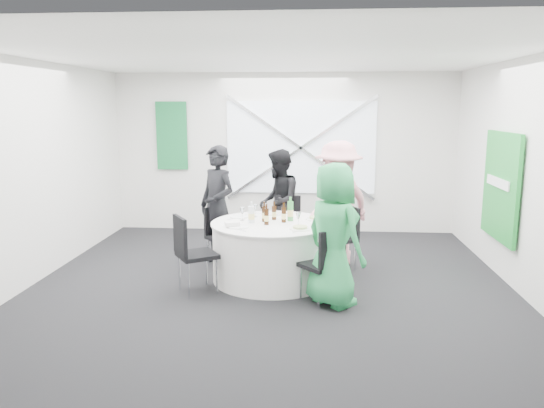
# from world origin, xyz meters

# --- Properties ---
(floor) EXTENTS (6.00, 6.00, 0.00)m
(floor) POSITION_xyz_m (0.00, 0.00, 0.00)
(floor) COLOR black
(floor) RESTS_ON ground
(ceiling) EXTENTS (6.00, 6.00, 0.00)m
(ceiling) POSITION_xyz_m (0.00, 0.00, 2.80)
(ceiling) COLOR white
(ceiling) RESTS_ON wall_back
(wall_back) EXTENTS (6.00, 0.00, 6.00)m
(wall_back) POSITION_xyz_m (0.00, 3.00, 1.40)
(wall_back) COLOR silver
(wall_back) RESTS_ON floor
(wall_front) EXTENTS (6.00, 0.00, 6.00)m
(wall_front) POSITION_xyz_m (0.00, -3.00, 1.40)
(wall_front) COLOR silver
(wall_front) RESTS_ON floor
(wall_left) EXTENTS (0.00, 6.00, 6.00)m
(wall_left) POSITION_xyz_m (-3.00, 0.00, 1.40)
(wall_left) COLOR silver
(wall_left) RESTS_ON floor
(wall_right) EXTENTS (0.00, 6.00, 6.00)m
(wall_right) POSITION_xyz_m (3.00, 0.00, 1.40)
(wall_right) COLOR silver
(wall_right) RESTS_ON floor
(window_panel) EXTENTS (2.60, 0.03, 1.60)m
(window_panel) POSITION_xyz_m (0.30, 2.96, 1.50)
(window_panel) COLOR silver
(window_panel) RESTS_ON wall_back
(window_brace_a) EXTENTS (2.63, 0.05, 1.84)m
(window_brace_a) POSITION_xyz_m (0.30, 2.92, 1.50)
(window_brace_a) COLOR silver
(window_brace_a) RESTS_ON window_panel
(window_brace_b) EXTENTS (2.63, 0.05, 1.84)m
(window_brace_b) POSITION_xyz_m (0.30, 2.92, 1.50)
(window_brace_b) COLOR silver
(window_brace_b) RESTS_ON window_panel
(green_banner) EXTENTS (0.55, 0.04, 1.20)m
(green_banner) POSITION_xyz_m (-2.00, 2.95, 1.70)
(green_banner) COLOR #125B2E
(green_banner) RESTS_ON wall_back
(green_sign) EXTENTS (0.05, 1.20, 1.40)m
(green_sign) POSITION_xyz_m (2.94, 0.60, 1.20)
(green_sign) COLOR #198B2D
(green_sign) RESTS_ON wall_right
(banquet_table) EXTENTS (1.56, 1.56, 0.76)m
(banquet_table) POSITION_xyz_m (0.00, 0.20, 0.38)
(banquet_table) COLOR silver
(banquet_table) RESTS_ON floor
(chair_back) EXTENTS (0.46, 0.47, 0.92)m
(chair_back) POSITION_xyz_m (0.13, 1.27, 0.54)
(chair_back) COLOR black
(chair_back) RESTS_ON floor
(chair_back_left) EXTENTS (0.52, 0.52, 0.82)m
(chair_back_left) POSITION_xyz_m (-0.80, 0.87, 0.47)
(chair_back_left) COLOR black
(chair_back_left) RESTS_ON floor
(chair_back_right) EXTENTS (0.54, 0.54, 0.87)m
(chair_back_right) POSITION_xyz_m (0.96, 0.78, 0.51)
(chair_back_right) COLOR black
(chair_back_right) RESTS_ON floor
(chair_front_right) EXTENTS (0.56, 0.56, 0.88)m
(chair_front_right) POSITION_xyz_m (0.67, -0.58, 0.51)
(chair_front_right) COLOR black
(chair_front_right) RESTS_ON floor
(chair_front_left) EXTENTS (0.60, 0.60, 0.95)m
(chair_front_left) POSITION_xyz_m (-0.93, -0.38, 0.56)
(chair_front_left) COLOR black
(chair_front_left) RESTS_ON floor
(person_man_back_left) EXTENTS (0.73, 0.70, 1.69)m
(person_man_back_left) POSITION_xyz_m (-0.82, 0.85, 0.84)
(person_man_back_left) COLOR black
(person_man_back_left) RESTS_ON floor
(person_man_back) EXTENTS (0.43, 0.77, 1.59)m
(person_man_back) POSITION_xyz_m (0.00, 1.46, 0.80)
(person_man_back) COLOR black
(person_man_back) RESTS_ON floor
(person_woman_pink) EXTENTS (1.20, 1.14, 1.76)m
(person_woman_pink) POSITION_xyz_m (0.87, 0.96, 0.88)
(person_woman_pink) COLOR pink
(person_woman_pink) RESTS_ON floor
(person_woman_green) EXTENTS (0.92, 0.93, 1.62)m
(person_woman_green) POSITION_xyz_m (0.75, -0.61, 0.81)
(person_woman_green) COLOR #299952
(person_woman_green) RESTS_ON floor
(plate_back) EXTENTS (0.28, 0.28, 0.01)m
(plate_back) POSITION_xyz_m (0.01, 0.72, 0.77)
(plate_back) COLOR white
(plate_back) RESTS_ON banquet_table
(plate_back_left) EXTENTS (0.24, 0.24, 0.01)m
(plate_back_left) POSITION_xyz_m (-0.46, 0.48, 0.77)
(plate_back_left) COLOR white
(plate_back_left) RESTS_ON banquet_table
(plate_back_right) EXTENTS (0.27, 0.27, 0.04)m
(plate_back_right) POSITION_xyz_m (0.56, 0.42, 0.78)
(plate_back_right) COLOR white
(plate_back_right) RESTS_ON banquet_table
(plate_front_right) EXTENTS (0.27, 0.27, 0.04)m
(plate_front_right) POSITION_xyz_m (0.37, -0.15, 0.78)
(plate_front_right) COLOR white
(plate_front_right) RESTS_ON banquet_table
(plate_front_left) EXTENTS (0.25, 0.25, 0.01)m
(plate_front_left) POSITION_xyz_m (-0.39, -0.11, 0.77)
(plate_front_left) COLOR white
(plate_front_left) RESTS_ON banquet_table
(napkin) EXTENTS (0.20, 0.17, 0.05)m
(napkin) POSITION_xyz_m (-0.47, -0.09, 0.80)
(napkin) COLOR silver
(napkin) RESTS_ON plate_front_left
(beer_bottle_a) EXTENTS (0.06, 0.06, 0.26)m
(beer_bottle_a) POSITION_xyz_m (-0.10, 0.24, 0.86)
(beer_bottle_a) COLOR #391D0A
(beer_bottle_a) RESTS_ON banquet_table
(beer_bottle_b) EXTENTS (0.06, 0.06, 0.24)m
(beer_bottle_b) POSITION_xyz_m (0.01, 0.37, 0.85)
(beer_bottle_b) COLOR #391D0A
(beer_bottle_b) RESTS_ON banquet_table
(beer_bottle_c) EXTENTS (0.06, 0.06, 0.26)m
(beer_bottle_c) POSITION_xyz_m (0.15, 0.22, 0.86)
(beer_bottle_c) COLOR #391D0A
(beer_bottle_c) RESTS_ON banquet_table
(beer_bottle_d) EXTENTS (0.06, 0.06, 0.27)m
(beer_bottle_d) POSITION_xyz_m (-0.06, 0.07, 0.86)
(beer_bottle_d) COLOR #391D0A
(beer_bottle_d) RESTS_ON banquet_table
(green_water_bottle) EXTENTS (0.08, 0.08, 0.31)m
(green_water_bottle) POSITION_xyz_m (0.23, 0.32, 0.88)
(green_water_bottle) COLOR green
(green_water_bottle) RESTS_ON banquet_table
(clear_water_bottle) EXTENTS (0.08, 0.08, 0.27)m
(clear_water_bottle) POSITION_xyz_m (-0.26, 0.16, 0.87)
(clear_water_bottle) COLOR silver
(clear_water_bottle) RESTS_ON banquet_table
(wine_glass_a) EXTENTS (0.07, 0.07, 0.17)m
(wine_glass_a) POSITION_xyz_m (-0.12, 0.58, 0.88)
(wine_glass_a) COLOR white
(wine_glass_a) RESTS_ON banquet_table
(wine_glass_b) EXTENTS (0.07, 0.07, 0.17)m
(wine_glass_b) POSITION_xyz_m (0.34, 0.04, 0.88)
(wine_glass_b) COLOR white
(wine_glass_b) RESTS_ON banquet_table
(wine_glass_c) EXTENTS (0.07, 0.07, 0.17)m
(wine_glass_c) POSITION_xyz_m (-0.39, 0.31, 0.88)
(wine_glass_c) COLOR white
(wine_glass_c) RESTS_ON banquet_table
(wine_glass_d) EXTENTS (0.07, 0.07, 0.17)m
(wine_glass_d) POSITION_xyz_m (-0.25, 0.53, 0.88)
(wine_glass_d) COLOR white
(wine_glass_d) RESTS_ON banquet_table
(fork_a) EXTENTS (0.10, 0.13, 0.01)m
(fork_a) POSITION_xyz_m (-0.55, 0.03, 0.76)
(fork_a) COLOR silver
(fork_a) RESTS_ON banquet_table
(knife_a) EXTENTS (0.11, 0.12, 0.01)m
(knife_a) POSITION_xyz_m (-0.31, -0.28, 0.76)
(knife_a) COLOR silver
(knife_a) RESTS_ON banquet_table
(fork_b) EXTENTS (0.15, 0.02, 0.01)m
(fork_b) POSITION_xyz_m (0.15, 0.75, 0.76)
(fork_b) COLOR silver
(fork_b) RESTS_ON banquet_table
(knife_b) EXTENTS (0.15, 0.02, 0.01)m
(knife_b) POSITION_xyz_m (-0.19, 0.74, 0.76)
(knife_b) COLOR silver
(knife_b) RESTS_ON banquet_table
(fork_c) EXTENTS (0.10, 0.13, 0.01)m
(fork_c) POSITION_xyz_m (0.33, -0.27, 0.76)
(fork_c) COLOR silver
(fork_c) RESTS_ON banquet_table
(knife_c) EXTENTS (0.11, 0.12, 0.01)m
(knife_c) POSITION_xyz_m (0.53, -0.03, 0.76)
(knife_c) COLOR silver
(knife_c) RESTS_ON banquet_table
(fork_d) EXTENTS (0.08, 0.14, 0.01)m
(fork_d) POSITION_xyz_m (-0.41, 0.60, 0.76)
(fork_d) COLOR silver
(fork_d) RESTS_ON banquet_table
(knife_d) EXTENTS (0.10, 0.13, 0.01)m
(knife_d) POSITION_xyz_m (-0.55, 0.37, 0.76)
(knife_d) COLOR silver
(knife_d) RESTS_ON banquet_table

